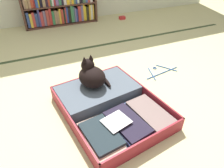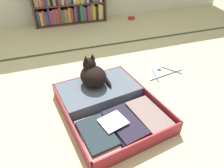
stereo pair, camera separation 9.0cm
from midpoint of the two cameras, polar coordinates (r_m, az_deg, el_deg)
The scene contains 6 objects.
ground_plane at distance 1.61m, azimuth 1.21°, elevation -7.69°, with size 10.00×10.00×0.00m, color #CBC38B.
tatami_border at distance 2.58m, azimuth -8.48°, elevation 9.77°, with size 4.80×0.05×0.00m.
open_suitcase at distance 1.59m, azimuth 0.18°, elevation -5.73°, with size 0.78×0.93×0.12m.
black_cat at distance 1.66m, azimuth -4.00°, elevation 2.67°, with size 0.26×0.29×0.26m.
clothes_hanger at distance 2.13m, azimuth 15.79°, elevation 2.99°, with size 0.42×0.25×0.01m.
small_red_pouch at distance 3.68m, azimuth 6.29°, elevation 18.15°, with size 0.10×0.07×0.05m.
Camera 2 is at (-0.39, -1.11, 1.09)m, focal length 32.09 mm.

